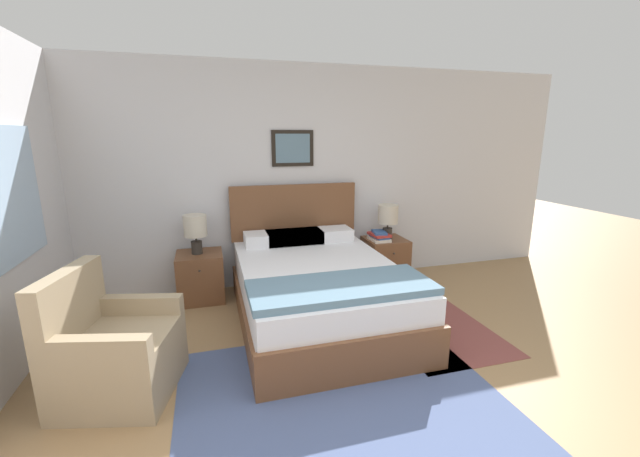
% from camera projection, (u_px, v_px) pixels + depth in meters
% --- Properties ---
extents(wall_back, '(7.24, 0.09, 2.60)m').
position_uv_depth(wall_back, '(293.00, 177.00, 4.70)').
color(wall_back, silver).
rests_on(wall_back, ground_plane).
extents(area_rug_main, '(2.22, 1.90, 0.01)m').
position_uv_depth(area_rug_main, '(344.00, 403.00, 2.69)').
color(area_rug_main, '#47567F').
rests_on(area_rug_main, ground_plane).
extents(area_rug_bedside, '(0.96, 1.24, 0.01)m').
position_uv_depth(area_rug_bedside, '(438.00, 330.00, 3.69)').
color(area_rug_bedside, brown).
rests_on(area_rug_bedside, ground_plane).
extents(bed, '(1.51, 2.17, 1.23)m').
position_uv_depth(bed, '(317.00, 288.00, 3.86)').
color(bed, brown).
rests_on(bed, ground_plane).
extents(armchair, '(0.87, 0.88, 0.91)m').
position_uv_depth(armchair, '(114.00, 352.00, 2.75)').
color(armchair, '#998466').
rests_on(armchair, ground_plane).
extents(nightstand_near_window, '(0.49, 0.49, 0.54)m').
position_uv_depth(nightstand_near_window, '(201.00, 277.00, 4.34)').
color(nightstand_near_window, brown).
rests_on(nightstand_near_window, ground_plane).
extents(nightstand_by_door, '(0.49, 0.49, 0.54)m').
position_uv_depth(nightstand_by_door, '(385.00, 259.00, 4.94)').
color(nightstand_by_door, brown).
rests_on(nightstand_by_door, ground_plane).
extents(table_lamp_near_window, '(0.24, 0.24, 0.43)m').
position_uv_depth(table_lamp_near_window, '(195.00, 228.00, 4.21)').
color(table_lamp_near_window, '#2D2823').
rests_on(table_lamp_near_window, nightstand_near_window).
extents(table_lamp_by_door, '(0.24, 0.24, 0.43)m').
position_uv_depth(table_lamp_by_door, '(388.00, 216.00, 4.82)').
color(table_lamp_by_door, '#2D2823').
rests_on(table_lamp_by_door, nightstand_by_door).
extents(book_thick_bottom, '(0.21, 0.28, 0.04)m').
position_uv_depth(book_thick_bottom, '(379.00, 239.00, 4.80)').
color(book_thick_bottom, silver).
rests_on(book_thick_bottom, nightstand_by_door).
extents(book_hardcover_middle, '(0.18, 0.27, 0.03)m').
position_uv_depth(book_hardcover_middle, '(379.00, 237.00, 4.79)').
color(book_hardcover_middle, '#335693').
rests_on(book_hardcover_middle, book_thick_bottom).
extents(book_novel_upper, '(0.22, 0.29, 0.03)m').
position_uv_depth(book_novel_upper, '(379.00, 234.00, 4.79)').
color(book_novel_upper, '#B7332D').
rests_on(book_novel_upper, book_hardcover_middle).
extents(book_slim_near_top, '(0.19, 0.26, 0.03)m').
position_uv_depth(book_slim_near_top, '(379.00, 232.00, 4.78)').
color(book_slim_near_top, '#335693').
rests_on(book_slim_near_top, book_novel_upper).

